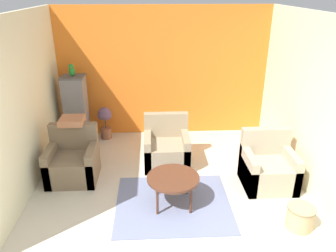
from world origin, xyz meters
The scene contains 13 objects.
wall_back_accent centered at (0.00, 3.68, 1.32)m, with size 4.38×0.06×2.64m.
wall_left centered at (-2.16, 1.82, 1.32)m, with size 0.06×3.65×2.64m.
wall_right centered at (2.16, 1.82, 1.32)m, with size 0.06×3.65×2.64m.
area_rug centered at (0.03, 1.06, 0.01)m, with size 1.67×1.45×0.01m.
coffee_table centered at (0.03, 1.06, 0.42)m, with size 0.75×0.75×0.46m.
armchair_left centered at (-1.57, 1.86, 0.29)m, with size 0.79×0.73×0.88m.
armchair_right centered at (1.58, 1.50, 0.29)m, with size 0.79×0.73×0.88m.
armchair_middle centered at (0.00, 2.26, 0.29)m, with size 0.79×0.73×0.88m.
birdcage centered at (-1.75, 3.25, 0.68)m, with size 0.51×0.51×1.38m.
parrot centered at (-1.75, 3.25, 1.49)m, with size 0.11×0.20×0.24m.
potted_plant centered at (-1.22, 3.39, 0.42)m, with size 0.30×0.27×0.68m.
wicker_basket centered at (1.68, 0.47, 0.17)m, with size 0.37×0.37×0.32m.
throw_pillow centered at (-1.57, 2.12, 0.93)m, with size 0.38×0.38×0.10m.
Camera 1 is at (-0.24, -2.92, 2.98)m, focal length 35.00 mm.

